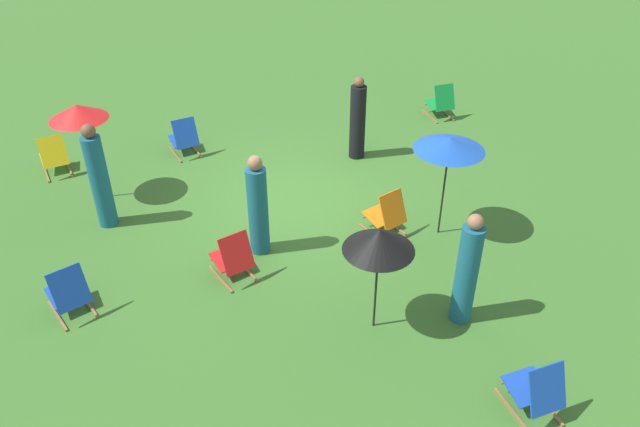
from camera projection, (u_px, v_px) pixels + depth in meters
ground_plane at (297, 203)px, 11.33m from camera, size 40.00×40.00×0.00m
deckchair_0 at (54, 157)px, 12.04m from camera, size 0.57×0.81×0.83m
deckchair_1 at (233, 258)px, 9.33m from camera, size 0.65×0.85×0.83m
deckchair_2 at (441, 103)px, 14.25m from camera, size 0.51×0.78×0.83m
deckchair_3 at (386, 215)px, 10.32m from camera, size 0.66×0.86×0.83m
deckchair_4 at (536, 391)px, 7.21m from camera, size 0.49×0.76×0.83m
deckchair_5 at (69, 293)px, 8.66m from camera, size 0.68×0.87×0.83m
deckchair_7 at (184, 138)px, 12.71m from camera, size 0.58×0.82×0.83m
umbrella_0 at (77, 112)px, 10.52m from camera, size 1.01×1.01×1.87m
umbrella_1 at (379, 240)px, 7.82m from camera, size 0.95×0.95×1.65m
umbrella_2 at (450, 144)px, 9.60m from camera, size 1.14×1.14×1.80m
person_0 at (358, 120)px, 12.38m from camera, size 0.45×0.45×1.74m
person_1 at (467, 272)px, 8.31m from camera, size 0.35×0.35×1.77m
person_2 at (99, 179)px, 10.26m from camera, size 0.34×0.34×1.91m
person_3 at (258, 208)px, 9.66m from camera, size 0.44×0.44×1.75m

